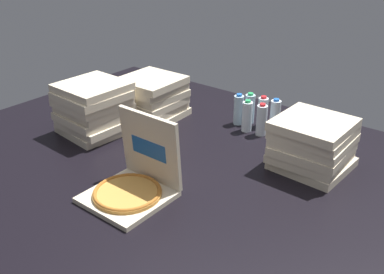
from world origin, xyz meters
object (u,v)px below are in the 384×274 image
open_pizza_box (134,181)px  water_bottle_4 (239,110)px  pizza_stack_right_near (152,97)px  pizza_stack_center_far (94,108)px  pizza_stack_left_far (313,144)px  water_bottle_3 (262,120)px  water_bottle_0 (247,116)px  water_bottle_2 (250,109)px  water_bottle_1 (263,112)px  water_bottle_5 (275,115)px

open_pizza_box → water_bottle_4: size_ratio=1.89×
pizza_stack_right_near → pizza_stack_center_far: 0.45m
pizza_stack_left_far → water_bottle_3: (-0.45, 0.20, -0.04)m
pizza_stack_left_far → pizza_stack_center_far: (-1.34, -0.47, 0.02)m
water_bottle_0 → pizza_stack_right_near: bearing=-161.8°
pizza_stack_right_near → water_bottle_2: pizza_stack_right_near is taller
pizza_stack_center_far → water_bottle_4: (0.68, 0.72, -0.07)m
water_bottle_4 → water_bottle_0: bearing=-29.8°
water_bottle_2 → water_bottle_4: (-0.05, -0.06, 0.00)m
water_bottle_1 → water_bottle_2: (-0.10, -0.00, 0.00)m
water_bottle_3 → water_bottle_4: (-0.22, 0.06, 0.00)m
water_bottle_4 → water_bottle_5: bearing=17.5°
pizza_stack_right_near → water_bottle_0: size_ratio=1.92×
water_bottle_4 → water_bottle_5: size_ratio=1.00×
water_bottle_3 → water_bottle_4: same height
pizza_stack_center_far → water_bottle_5: 1.22m
water_bottle_1 → water_bottle_5: (0.09, 0.01, 0.00)m
open_pizza_box → pizza_stack_right_near: open_pizza_box is taller
water_bottle_3 → pizza_stack_right_near: bearing=-163.7°
water_bottle_2 → pizza_stack_left_far: bearing=-27.6°
open_pizza_box → pizza_stack_left_far: (0.59, 0.84, 0.07)m
open_pizza_box → water_bottle_1: size_ratio=1.89×
open_pizza_box → pizza_stack_right_near: 1.03m
water_bottle_4 → water_bottle_5: same height
open_pizza_box → water_bottle_3: bearing=82.1°
pizza_stack_left_far → open_pizza_box: bearing=-125.1°
pizza_stack_right_near → pizza_stack_left_far: bearing=1.3°
water_bottle_0 → water_bottle_5: size_ratio=1.00×
open_pizza_box → water_bottle_1: (0.08, 1.16, 0.02)m
pizza_stack_right_near → pizza_stack_center_far: pizza_stack_center_far is taller
pizza_stack_left_far → water_bottle_0: (-0.56, 0.19, -0.04)m
pizza_stack_center_far → water_bottle_3: (0.89, 0.67, -0.07)m
pizza_stack_left_far → water_bottle_0: bearing=160.9°
water_bottle_5 → water_bottle_3: bearing=-102.0°
pizza_stack_center_far → water_bottle_5: size_ratio=1.99×
open_pizza_box → water_bottle_3: open_pizza_box is taller
pizza_stack_right_near → water_bottle_0: bearing=18.2°
pizza_stack_center_far → water_bottle_3: size_ratio=1.99×
open_pizza_box → water_bottle_0: 1.04m
water_bottle_2 → water_bottle_5: 0.19m
water_bottle_3 → water_bottle_0: bearing=-176.3°
open_pizza_box → water_bottle_2: size_ratio=1.89×
pizza_stack_center_far → water_bottle_0: bearing=40.0°
open_pizza_box → pizza_stack_center_far: 0.84m
pizza_stack_left_far → pizza_stack_center_far: size_ratio=0.95×
water_bottle_1 → water_bottle_5: 0.09m
pizza_stack_left_far → water_bottle_4: size_ratio=1.89×
water_bottle_5 → pizza_stack_right_near: bearing=-155.9°
pizza_stack_right_near → water_bottle_5: pizza_stack_right_near is taller
water_bottle_3 → water_bottle_4: 0.22m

